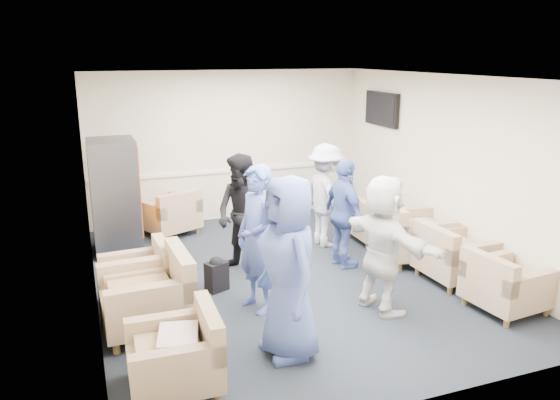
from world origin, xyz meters
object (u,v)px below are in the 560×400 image
object	(u,v)px
armchair_corner	(171,215)
vending_machine	(115,196)
armchair_right_midnear	(452,257)
person_front_right	(383,244)
person_mid_right	(344,214)
armchair_right_far	(374,222)
person_front_left	(289,268)
person_back_right	(326,195)
person_back_left	(243,215)
person_mid_left	(257,239)
armchair_left_near	(180,357)
armchair_right_midfar	(410,236)
armchair_right_near	(503,286)
armchair_left_far	(142,280)
armchair_left_mid	(152,297)

from	to	relation	value
armchair_corner	vending_machine	world-z (taller)	vending_machine
armchair_right_midnear	person_front_right	size ratio (longest dim) A/B	0.53
vending_machine	person_mid_right	xyz separation A→B (m)	(2.99, -1.82, -0.09)
armchair_right_far	person_front_left	size ratio (longest dim) A/B	0.43
armchair_corner	person_back_right	distance (m)	2.67
armchair_right_midnear	person_front_right	bearing A→B (deg)	105.57
vending_machine	person_front_right	size ratio (longest dim) A/B	1.05
person_back_left	person_front_right	xyz separation A→B (m)	(1.21, -1.65, -0.01)
person_mid_left	person_front_right	distance (m)	1.47
armchair_left_near	person_back_right	size ratio (longest dim) A/B	0.51
armchair_right_midfar	armchair_right_far	distance (m)	0.94
armchair_right_near	armchair_right_far	world-z (taller)	armchair_right_near
armchair_right_far	person_front_left	bearing A→B (deg)	138.52
armchair_left_near	person_back_left	size ratio (longest dim) A/B	0.49
person_mid_left	person_front_right	world-z (taller)	person_mid_left
armchair_right_midfar	person_front_right	world-z (taller)	person_front_right
vending_machine	person_front_left	xyz separation A→B (m)	(1.39, -3.75, 0.06)
person_front_left	person_front_right	size ratio (longest dim) A/B	1.13
armchair_right_midfar	person_front_right	distance (m)	1.84
armchair_corner	armchair_left_far	bearing A→B (deg)	49.32
vending_machine	person_front_right	distance (m)	4.26
armchair_right_far	person_back_left	size ratio (longest dim) A/B	0.48
armchair_left_mid	armchair_left_far	size ratio (longest dim) A/B	1.15
person_back_right	armchair_right_midfar	bearing A→B (deg)	-144.77
armchair_right_near	person_mid_left	bearing A→B (deg)	62.47
armchair_left_near	person_front_left	world-z (taller)	person_front_left
armchair_left_near	armchair_left_far	bearing A→B (deg)	-174.52
armchair_left_near	armchair_corner	size ratio (longest dim) A/B	0.76
armchair_corner	armchair_left_mid	bearing A→B (deg)	53.24
person_front_left	person_back_right	xyz separation A→B (m)	(1.74, 2.85, -0.12)
armchair_left_mid	person_front_left	world-z (taller)	person_front_left
armchair_corner	person_back_left	bearing A→B (deg)	84.15
armchair_right_midfar	person_mid_left	world-z (taller)	person_mid_left
vending_machine	person_back_right	distance (m)	3.26
person_back_left	person_mid_right	bearing A→B (deg)	45.75
armchair_right_far	armchair_right_midnear	bearing A→B (deg)	-173.09
person_back_left	armchair_corner	bearing A→B (deg)	164.12
armchair_right_midfar	person_back_left	bearing A→B (deg)	89.51
armchair_right_near	person_back_right	world-z (taller)	person_back_right
armchair_right_midfar	person_front_left	world-z (taller)	person_front_left
armchair_corner	person_mid_left	xyz separation A→B (m)	(0.51, -3.17, 0.55)
person_front_left	person_mid_left	xyz separation A→B (m)	(0.02, 1.07, -0.05)
armchair_left_mid	person_back_left	bearing A→B (deg)	127.77
armchair_right_midfar	person_front_right	bearing A→B (deg)	144.08
person_front_right	vending_machine	bearing A→B (deg)	29.60
armchair_right_midnear	armchair_corner	bearing A→B (deg)	42.53
armchair_right_midnear	armchair_right_near	bearing A→B (deg)	178.28
vending_machine	person_mid_right	distance (m)	3.50
armchair_right_near	armchair_right_midfar	bearing A→B (deg)	-2.75
person_mid_left	person_mid_right	xyz separation A→B (m)	(1.58, 0.86, -0.10)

